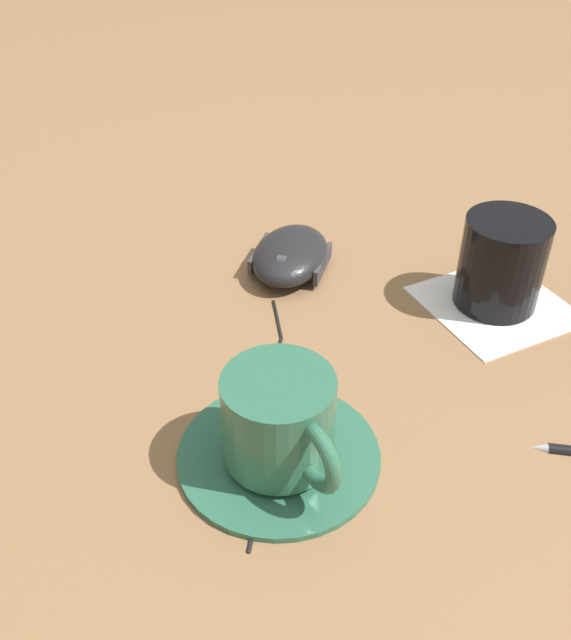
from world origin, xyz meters
TOP-DOWN VIEW (x-y plane):
  - ground_plane at (0.00, 0.00)m, footprint 3.00×3.00m
  - saucer at (0.11, -0.13)m, footprint 0.14×0.14m
  - coffee_cup at (0.12, -0.12)m, footprint 0.10×0.08m
  - computer_mouse at (-0.12, -0.08)m, footprint 0.12×0.11m
  - mouse_cable at (0.06, -0.12)m, footprint 0.26×0.06m
  - napkin_under_glass at (-0.03, 0.10)m, footprint 0.15×0.15m
  - drinking_glass at (-0.04, 0.10)m, footprint 0.07×0.07m

SIDE VIEW (x-z plane):
  - ground_plane at x=0.00m, z-range 0.00..0.00m
  - napkin_under_glass at x=-0.03m, z-range 0.00..0.00m
  - mouse_cable at x=0.06m, z-range 0.00..0.00m
  - saucer at x=0.11m, z-range 0.00..0.01m
  - computer_mouse at x=-0.12m, z-range 0.00..0.03m
  - coffee_cup at x=0.12m, z-range 0.01..0.08m
  - drinking_glass at x=-0.04m, z-range 0.00..0.08m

